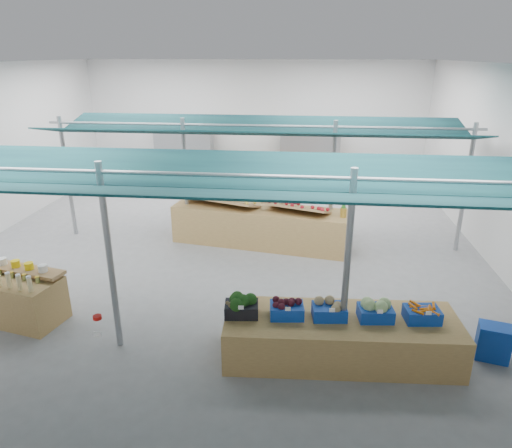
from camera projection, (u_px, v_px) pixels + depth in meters
The scene contains 23 objects.
floor at pixel (224, 248), 10.98m from camera, with size 13.00×13.00×0.00m, color slate.
hall at pixel (232, 128), 11.38m from camera, with size 13.00×13.00×13.00m.
pole_grid at pixel (245, 199), 8.63m from camera, with size 10.00×4.60×3.00m.
awnings at pixel (245, 148), 8.29m from camera, with size 9.50×7.08×0.30m.
back_shelving_left at pixel (184, 153), 16.46m from camera, with size 2.00×0.50×2.00m, color #B23F33.
back_shelving_right at pixel (310, 156), 16.00m from camera, with size 2.00×0.50×2.00m, color #B23F33.
bottle_shelf at pixel (14, 296), 7.96m from camera, with size 1.90×1.39×1.06m.
veg_counter at pixel (340, 337), 6.95m from camera, with size 3.50×1.17×0.68m, color olive.
fruit_counter at pixel (261, 226), 11.06m from camera, with size 4.29×1.02×0.92m, color olive.
far_counter at pixel (285, 173), 16.01m from camera, with size 4.85×0.97×0.87m, color olive.
crate_stack at pixel (493, 342), 6.93m from camera, with size 0.47×0.33×0.56m, color #0F3AA4.
vendor_left at pixel (221, 196), 12.07m from camera, with size 0.63×0.41×1.72m, color #1966A5.
vendor_right at pixel (288, 198), 11.89m from camera, with size 0.83×0.65×1.72m, color maroon.
crate_broccoli at pixel (241, 306), 6.85m from camera, with size 0.53×0.43×0.35m.
crate_beets at pixel (287, 309), 6.82m from camera, with size 0.53×0.43×0.29m.
crate_celeriac at pixel (329, 309), 6.79m from camera, with size 0.53×0.43×0.31m.
crate_cabbage at pixel (376, 310), 6.75m from camera, with size 0.53×0.43×0.35m.
crate_carrots at pixel (422, 314), 6.73m from camera, with size 0.53×0.43×0.29m.
sparrow at pixel (230, 304), 6.72m from camera, with size 0.12×0.09×0.11m.
pole_ribbon at pixel (97, 319), 6.08m from camera, with size 0.12×0.12×0.28m.
apple_heap_yellow at pixel (220, 199), 11.01m from camera, with size 2.02×1.28×0.27m.
apple_heap_red at pixel (297, 206), 10.53m from camera, with size 1.65×1.15×0.27m.
pineapple at pixel (343, 209), 10.25m from camera, with size 0.14×0.14×0.39m.
Camera 1 is at (1.85, -9.93, 4.40)m, focal length 32.00 mm.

